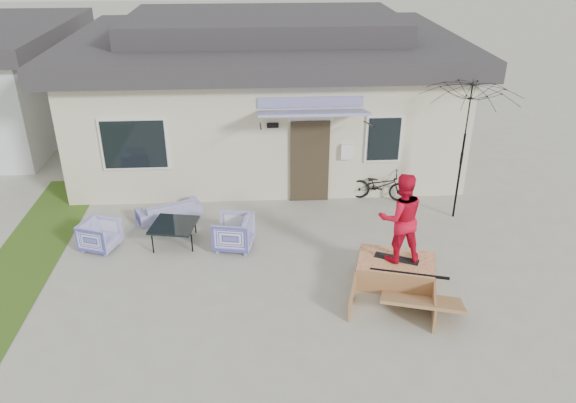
{
  "coord_description": "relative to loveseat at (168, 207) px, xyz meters",
  "views": [
    {
      "loc": [
        -0.32,
        -8.26,
        6.34
      ],
      "look_at": [
        0.3,
        1.8,
        1.3
      ],
      "focal_mm": 35.0,
      "sensor_mm": 36.0,
      "label": 1
    }
  ],
  "objects": [
    {
      "name": "bicycle",
      "position": [
        5.2,
        0.66,
        0.18
      ],
      "size": [
        1.57,
        0.87,
        0.95
      ],
      "primitive_type": "imported",
      "rotation": [
        0.0,
        0.0,
        1.32
      ],
      "color": "black",
      "rests_on": "ground"
    },
    {
      "name": "skate_ramp",
      "position": [
        4.76,
        -2.96,
        -0.05
      ],
      "size": [
        1.93,
        2.26,
        0.48
      ],
      "primitive_type": null,
      "rotation": [
        0.0,
        0.0,
        -0.28
      ],
      "color": "olive",
      "rests_on": "ground"
    },
    {
      "name": "skateboard",
      "position": [
        4.77,
        -2.92,
        0.22
      ],
      "size": [
        0.86,
        0.56,
        0.05
      ],
      "primitive_type": "cube",
      "rotation": [
        0.0,
        0.0,
        -0.44
      ],
      "color": "black",
      "rests_on": "skate_ramp"
    },
    {
      "name": "house",
      "position": [
        2.43,
        4.27,
        1.65
      ],
      "size": [
        10.8,
        8.49,
        4.1
      ],
      "color": "beige",
      "rests_on": "ground"
    },
    {
      "name": "loveseat",
      "position": [
        0.0,
        0.0,
        0.0
      ],
      "size": [
        1.53,
        1.0,
        0.58
      ],
      "primitive_type": "imported",
      "rotation": [
        0.0,
        0.0,
        3.56
      ],
      "color": "#393AA3",
      "rests_on": "ground"
    },
    {
      "name": "skater",
      "position": [
        4.77,
        -2.92,
        1.14
      ],
      "size": [
        0.91,
        0.72,
        1.78
      ],
      "primitive_type": "imported",
      "rotation": [
        0.0,
        0.0,
        3.2
      ],
      "color": "red",
      "rests_on": "skateboard"
    },
    {
      "name": "armchair_left",
      "position": [
        -1.28,
        -1.34,
        0.07
      ],
      "size": [
        0.85,
        0.88,
        0.72
      ],
      "primitive_type": "imported",
      "rotation": [
        0.0,
        0.0,
        1.23
      ],
      "color": "#393AA3",
      "rests_on": "ground"
    },
    {
      "name": "patio_umbrella",
      "position": [
        6.8,
        -0.36,
        1.46
      ],
      "size": [
        2.84,
        2.76,
        2.2
      ],
      "color": "black",
      "rests_on": "ground"
    },
    {
      "name": "ground",
      "position": [
        2.43,
        -3.72,
        -0.29
      ],
      "size": [
        90.0,
        90.0,
        0.0
      ],
      "primitive_type": "plane",
      "color": "gray",
      "rests_on": "ground"
    },
    {
      "name": "coffee_table",
      "position": [
        0.28,
        -1.19,
        -0.06
      ],
      "size": [
        1.08,
        1.08,
        0.46
      ],
      "primitive_type": "cube",
      "rotation": [
        0.0,
        0.0,
        -0.19
      ],
      "color": "black",
      "rests_on": "ground"
    },
    {
      "name": "armchair_right",
      "position": [
        1.58,
        -1.46,
        0.11
      ],
      "size": [
        0.88,
        0.92,
        0.81
      ],
      "primitive_type": "imported",
      "rotation": [
        0.0,
        0.0,
        -1.77
      ],
      "color": "#393AA3",
      "rests_on": "ground"
    },
    {
      "name": "grass_strip",
      "position": [
        -2.77,
        -1.72,
        -0.29
      ],
      "size": [
        1.4,
        8.0,
        0.01
      ],
      "primitive_type": "cube",
      "color": "#2D4C16",
      "rests_on": "ground"
    }
  ]
}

